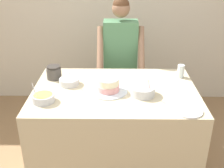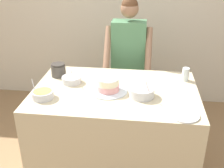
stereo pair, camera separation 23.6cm
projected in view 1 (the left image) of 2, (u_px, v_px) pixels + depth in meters
name	position (u px, v px, depth m)	size (l,w,h in m)	color
wall_back	(115.00, 8.00, 3.70)	(10.00, 0.05, 2.60)	beige
counter	(114.00, 132.00, 2.63)	(1.43, 0.95, 0.90)	#C6B793
person_baker	(120.00, 55.00, 3.11)	(0.50, 0.44, 1.57)	#2D2D38
cake	(108.00, 86.00, 2.38)	(0.33, 0.33, 0.12)	silver
frosting_bowl_white	(69.00, 81.00, 2.51)	(0.18, 0.18, 0.15)	silver
frosting_bowl_yellow	(43.00, 98.00, 2.23)	(0.18, 0.18, 0.17)	silver
frosting_bowl_pink	(142.00, 90.00, 2.33)	(0.21, 0.21, 0.18)	silver
drinking_glass	(180.00, 71.00, 2.65)	(0.06, 0.06, 0.12)	silver
ceramic_plate	(188.00, 111.00, 2.10)	(0.22, 0.22, 0.01)	silver
stoneware_jar	(54.00, 72.00, 2.62)	(0.14, 0.14, 0.12)	#4C4742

